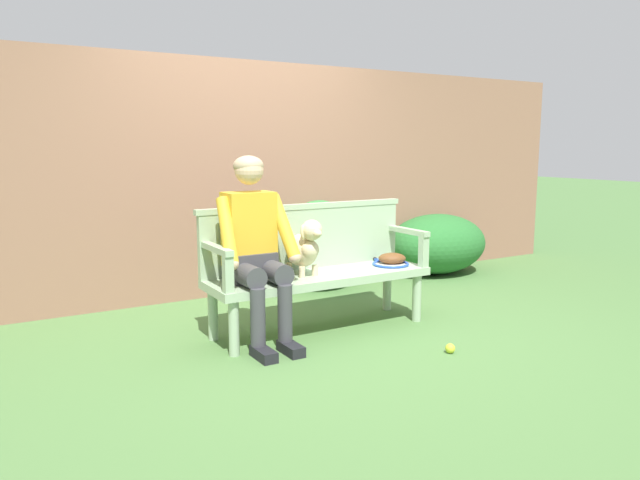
% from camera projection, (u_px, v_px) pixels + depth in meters
% --- Properties ---
extents(ground_plane, '(40.00, 40.00, 0.00)m').
position_uv_depth(ground_plane, '(320.00, 330.00, 4.50)').
color(ground_plane, '#4C753D').
extents(brick_garden_fence, '(8.00, 0.30, 2.14)m').
position_uv_depth(brick_garden_fence, '(238.00, 178.00, 5.61)').
color(brick_garden_fence, '#936651').
rests_on(brick_garden_fence, ground).
extents(hedge_bush_mid_left, '(0.77, 0.71, 0.86)m').
position_uv_depth(hedge_bush_mid_left, '(319.00, 244.00, 5.77)').
color(hedge_bush_mid_left, '#337538').
rests_on(hedge_bush_mid_left, ground).
extents(hedge_bush_far_left, '(1.15, 0.87, 0.64)m').
position_uv_depth(hedge_bush_far_left, '(437.00, 244.00, 6.45)').
color(hedge_bush_far_left, '#286B2D').
rests_on(hedge_bush_far_left, ground).
extents(garden_bench, '(1.70, 0.50, 0.43)m').
position_uv_depth(garden_bench, '(320.00, 281.00, 4.44)').
color(garden_bench, '#9EB793').
rests_on(garden_bench, ground).
extents(bench_backrest, '(1.74, 0.06, 0.50)m').
position_uv_depth(bench_backrest, '(305.00, 236.00, 4.58)').
color(bench_backrest, '#9EB793').
rests_on(bench_backrest, garden_bench).
extents(bench_armrest_left_end, '(0.06, 0.50, 0.28)m').
position_uv_depth(bench_armrest_left_end, '(221.00, 259.00, 3.91)').
color(bench_armrest_left_end, '#9EB793').
rests_on(bench_armrest_left_end, garden_bench).
extents(bench_armrest_right_end, '(0.06, 0.50, 0.28)m').
position_uv_depth(bench_armrest_right_end, '(414.00, 239.00, 4.73)').
color(bench_armrest_right_end, '#9EB793').
rests_on(bench_armrest_right_end, garden_bench).
extents(person_seated, '(0.56, 0.65, 1.30)m').
position_uv_depth(person_seated, '(254.00, 243.00, 4.10)').
color(person_seated, black).
rests_on(person_seated, ground).
extents(dog_on_bench, '(0.21, 0.42, 0.42)m').
position_uv_depth(dog_on_bench, '(304.00, 247.00, 4.32)').
color(dog_on_bench, beige).
rests_on(dog_on_bench, garden_bench).
extents(tennis_racket, '(0.29, 0.56, 0.03)m').
position_uv_depth(tennis_racket, '(389.00, 263.00, 4.75)').
color(tennis_racket, blue).
rests_on(tennis_racket, garden_bench).
extents(baseball_glove, '(0.27, 0.25, 0.09)m').
position_uv_depth(baseball_glove, '(392.00, 258.00, 4.77)').
color(baseball_glove, brown).
rests_on(baseball_glove, garden_bench).
extents(tennis_ball, '(0.07, 0.07, 0.07)m').
position_uv_depth(tennis_ball, '(450.00, 348.00, 3.98)').
color(tennis_ball, '#CCDB33').
rests_on(tennis_ball, ground).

